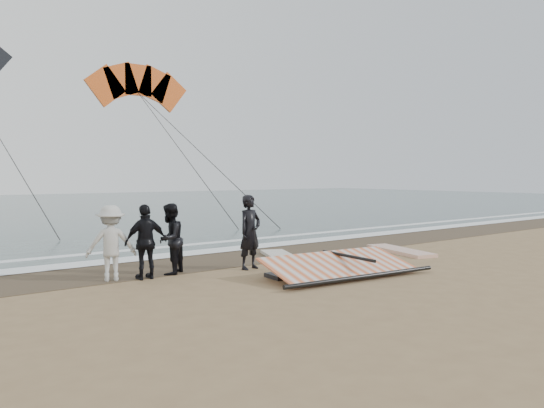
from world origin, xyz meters
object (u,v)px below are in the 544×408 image
(board_cream, at_px, (282,257))
(sail_rig, at_px, (333,267))
(board_white, at_px, (400,251))
(man_main, at_px, (250,232))

(board_cream, relative_size, sail_rig, 0.60)
(board_white, bearing_deg, man_main, -170.46)
(man_main, relative_size, board_cream, 0.73)
(board_white, height_order, board_cream, board_cream)
(sail_rig, bearing_deg, board_white, 18.41)
(man_main, height_order, board_cream, man_main)
(man_main, bearing_deg, board_white, -16.12)
(board_white, bearing_deg, board_cream, 177.23)
(board_white, distance_m, board_cream, 3.88)
(man_main, relative_size, board_white, 0.73)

